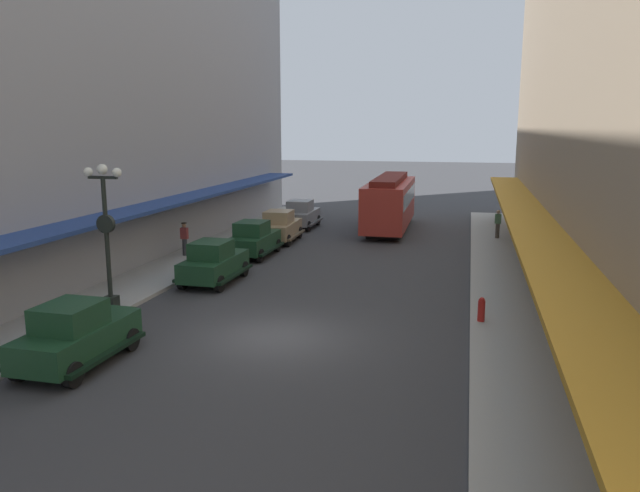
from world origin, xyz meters
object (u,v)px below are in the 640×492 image
object	(u,v)px
parked_car_2	(76,333)
pedestrian_0	(535,267)
parked_car_1	(301,214)
parked_car_3	(214,261)
parked_car_0	(253,238)
fire_hydrant	(481,309)
parked_car_4	(280,226)
lamp_post_with_clock	(106,231)
streetcar	(390,201)
pedestrian_1	(498,224)
pedestrian_2	(185,239)

from	to	relation	value
parked_car_2	pedestrian_0	size ratio (longest dim) A/B	2.61
parked_car_1	parked_car_3	world-z (taller)	same
parked_car_0	fire_hydrant	xyz separation A→B (m)	(11.18, -8.78, -0.38)
parked_car_2	pedestrian_0	distance (m)	17.40
parked_car_4	lamp_post_with_clock	xyz separation A→B (m)	(-1.68, -14.76, 2.04)
streetcar	lamp_post_with_clock	bearing A→B (deg)	-109.71
streetcar	pedestrian_1	size ratio (longest dim) A/B	5.88
lamp_post_with_clock	pedestrian_2	bearing A→B (deg)	100.03
parked_car_4	pedestrian_0	world-z (taller)	parked_car_4
parked_car_2	pedestrian_0	xyz separation A→B (m)	(13.13, 11.42, 0.05)
lamp_post_with_clock	pedestrian_1	world-z (taller)	lamp_post_with_clock
parked_car_1	parked_car_2	world-z (taller)	same
parked_car_2	parked_car_1	bearing A→B (deg)	90.51
parked_car_2	parked_car_4	distance (m)	19.25
fire_hydrant	streetcar	bearing A→B (deg)	106.46
parked_car_2	fire_hydrant	world-z (taller)	parked_car_2
parked_car_2	parked_car_4	xyz separation A→B (m)	(-0.08, 19.25, 0.00)
pedestrian_0	parked_car_0	bearing A→B (deg)	164.72
parked_car_3	parked_car_4	world-z (taller)	same
fire_hydrant	parked_car_4	bearing A→B (deg)	130.48
lamp_post_with_clock	parked_car_2	bearing A→B (deg)	-68.58
parked_car_4	lamp_post_with_clock	world-z (taller)	lamp_post_with_clock
parked_car_2	streetcar	size ratio (longest dim) A/B	0.44
parked_car_3	fire_hydrant	xyz separation A→B (m)	(10.98, -3.23, -0.38)
parked_car_3	pedestrian_2	size ratio (longest dim) A/B	2.56
parked_car_1	pedestrian_0	bearing A→B (deg)	-44.03
streetcar	pedestrian_2	size ratio (longest dim) A/B	5.78
parked_car_0	parked_car_2	world-z (taller)	same
pedestrian_1	pedestrian_2	world-z (taller)	pedestrian_2
parked_car_2	lamp_post_with_clock	distance (m)	5.24
parked_car_0	fire_hydrant	world-z (taller)	parked_car_0
parked_car_1	parked_car_2	distance (m)	24.32
parked_car_0	pedestrian_2	distance (m)	3.46
parked_car_2	pedestrian_0	world-z (taller)	parked_car_2
lamp_post_with_clock	pedestrian_0	bearing A→B (deg)	24.94
parked_car_1	parked_car_4	world-z (taller)	same
parked_car_1	streetcar	distance (m)	5.83
streetcar	lamp_post_with_clock	distance (m)	21.60
parked_car_0	pedestrian_0	world-z (taller)	parked_car_0
parked_car_3	pedestrian_1	world-z (taller)	parked_car_3
parked_car_4	parked_car_0	bearing A→B (deg)	-91.43
parked_car_4	parked_car_2	bearing A→B (deg)	-89.75
parked_car_1	parked_car_4	bearing A→B (deg)	-88.49
parked_car_1	pedestrian_1	world-z (taller)	parked_car_1
parked_car_2	parked_car_3	xyz separation A→B (m)	(0.01, 9.50, 0.00)
pedestrian_0	pedestrian_1	distance (m)	11.31
parked_car_3	fire_hydrant	bearing A→B (deg)	-16.38
parked_car_1	pedestrian_0	size ratio (longest dim) A/B	2.61
parked_car_0	pedestrian_1	world-z (taller)	parked_car_0
streetcar	pedestrian_1	distance (m)	7.00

